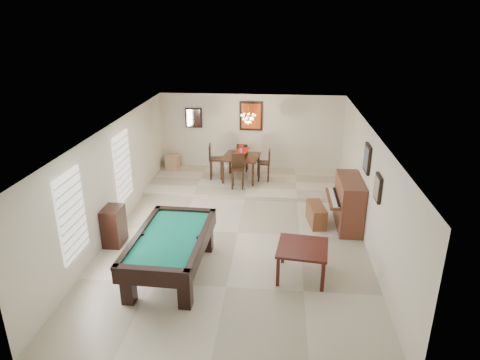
% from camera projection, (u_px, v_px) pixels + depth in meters
% --- Properties ---
extents(ground_plane, '(6.00, 9.00, 0.02)m').
position_uv_depth(ground_plane, '(238.00, 233.00, 10.45)').
color(ground_plane, beige).
extents(wall_back, '(6.00, 0.04, 2.60)m').
position_uv_depth(wall_back, '(251.00, 134.00, 14.16)').
color(wall_back, silver).
rests_on(wall_back, ground_plane).
extents(wall_front, '(6.00, 0.04, 2.60)m').
position_uv_depth(wall_front, '(205.00, 304.00, 5.80)').
color(wall_front, silver).
rests_on(wall_front, ground_plane).
extents(wall_left, '(0.04, 9.00, 2.60)m').
position_uv_depth(wall_left, '(113.00, 179.00, 10.24)').
color(wall_left, silver).
rests_on(wall_left, ground_plane).
extents(wall_right, '(0.04, 9.00, 2.60)m').
position_uv_depth(wall_right, '(369.00, 188.00, 9.72)').
color(wall_right, silver).
rests_on(wall_right, ground_plane).
extents(ceiling, '(6.00, 9.00, 0.04)m').
position_uv_depth(ceiling, '(237.00, 129.00, 9.51)').
color(ceiling, white).
rests_on(ceiling, wall_back).
extents(dining_step, '(6.00, 2.50, 0.12)m').
position_uv_depth(dining_step, '(248.00, 182.00, 13.45)').
color(dining_step, beige).
rests_on(dining_step, ground_plane).
extents(window_left_front, '(0.06, 1.00, 1.70)m').
position_uv_depth(window_left_front, '(72.00, 215.00, 8.16)').
color(window_left_front, white).
rests_on(window_left_front, wall_left).
extents(window_left_rear, '(0.06, 1.00, 1.70)m').
position_uv_depth(window_left_rear, '(123.00, 167.00, 10.76)').
color(window_left_rear, white).
rests_on(window_left_rear, wall_left).
extents(pool_table, '(1.47, 2.60, 0.85)m').
position_uv_depth(pool_table, '(171.00, 255.00, 8.66)').
color(pool_table, black).
rests_on(pool_table, ground_plane).
extents(square_table, '(1.09, 1.09, 0.68)m').
position_uv_depth(square_table, '(302.00, 261.00, 8.59)').
color(square_table, '#37120D').
rests_on(square_table, ground_plane).
extents(upright_piano, '(0.84, 1.50, 1.25)m').
position_uv_depth(upright_piano, '(343.00, 203.00, 10.59)').
color(upright_piano, brown).
rests_on(upright_piano, ground_plane).
extents(piano_bench, '(0.49, 0.95, 0.51)m').
position_uv_depth(piano_bench, '(316.00, 214.00, 10.82)').
color(piano_bench, brown).
rests_on(piano_bench, ground_plane).
extents(apothecary_chest, '(0.40, 0.60, 0.91)m').
position_uv_depth(apothecary_chest, '(114.00, 226.00, 9.80)').
color(apothecary_chest, black).
rests_on(apothecary_chest, ground_plane).
extents(dining_table, '(1.20, 1.20, 0.89)m').
position_uv_depth(dining_table, '(241.00, 166.00, 13.35)').
color(dining_table, black).
rests_on(dining_table, dining_step).
extents(flower_vase, '(0.17, 0.17, 0.26)m').
position_uv_depth(flower_vase, '(241.00, 148.00, 13.15)').
color(flower_vase, red).
rests_on(flower_vase, dining_table).
extents(dining_chair_south, '(0.39, 0.39, 1.03)m').
position_uv_depth(dining_chair_south, '(238.00, 172.00, 12.67)').
color(dining_chair_south, black).
rests_on(dining_chair_south, dining_step).
extents(dining_chair_north, '(0.38, 0.38, 0.96)m').
position_uv_depth(dining_chair_north, '(243.00, 157.00, 14.08)').
color(dining_chair_north, black).
rests_on(dining_chair_north, dining_step).
extents(dining_chair_west, '(0.45, 0.45, 1.11)m').
position_uv_depth(dining_chair_west, '(216.00, 162.00, 13.40)').
color(dining_chair_west, black).
rests_on(dining_chair_west, dining_step).
extents(dining_chair_east, '(0.37, 0.37, 1.00)m').
position_uv_depth(dining_chair_east, '(264.00, 165.00, 13.25)').
color(dining_chair_east, black).
rests_on(dining_chair_east, dining_step).
extents(corner_bench, '(0.41, 0.51, 0.45)m').
position_uv_depth(corner_bench, '(173.00, 162.00, 14.39)').
color(corner_bench, tan).
rests_on(corner_bench, dining_step).
extents(chandelier, '(0.44, 0.44, 0.60)m').
position_uv_depth(chandelier, '(248.00, 115.00, 12.63)').
color(chandelier, '#FFE5B2').
rests_on(chandelier, ceiling).
extents(back_painting, '(0.75, 0.06, 0.95)m').
position_uv_depth(back_painting, '(251.00, 116.00, 13.91)').
color(back_painting, '#D84C14').
rests_on(back_painting, wall_back).
extents(back_mirror, '(0.55, 0.06, 0.65)m').
position_uv_depth(back_mirror, '(194.00, 118.00, 14.11)').
color(back_mirror, white).
rests_on(back_mirror, wall_back).
extents(right_picture_upper, '(0.06, 0.55, 0.65)m').
position_uv_depth(right_picture_upper, '(367.00, 159.00, 9.79)').
color(right_picture_upper, slate).
rests_on(right_picture_upper, wall_right).
extents(right_picture_lower, '(0.06, 0.45, 0.55)m').
position_uv_depth(right_picture_lower, '(378.00, 188.00, 8.65)').
color(right_picture_lower, gray).
rests_on(right_picture_lower, wall_right).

